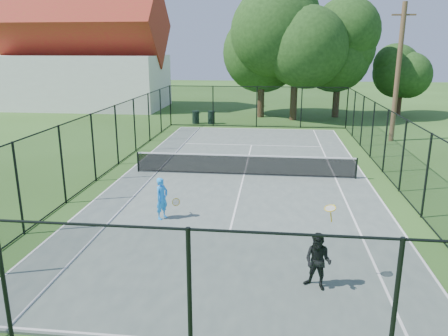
# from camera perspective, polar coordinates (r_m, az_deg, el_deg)

# --- Properties ---
(ground) EXTENTS (120.00, 120.00, 0.00)m
(ground) POSITION_cam_1_polar(r_m,az_deg,el_deg) (20.10, 2.63, -1.08)
(ground) COLOR #2B4D1A
(tennis_court) EXTENTS (11.00, 24.00, 0.06)m
(tennis_court) POSITION_cam_1_polar(r_m,az_deg,el_deg) (20.09, 2.63, -1.00)
(tennis_court) COLOR #505E59
(tennis_court) RESTS_ON ground
(tennis_net) EXTENTS (10.08, 0.08, 0.95)m
(tennis_net) POSITION_cam_1_polar(r_m,az_deg,el_deg) (19.94, 2.65, 0.51)
(tennis_net) COLOR black
(tennis_net) RESTS_ON tennis_court
(fence) EXTENTS (13.10, 26.10, 3.00)m
(fence) POSITION_cam_1_polar(r_m,az_deg,el_deg) (19.73, 2.68, 3.10)
(fence) COLOR black
(fence) RESTS_ON ground
(tree_near_left) EXTENTS (7.49, 7.49, 9.77)m
(tree_near_left) POSITION_cam_1_polar(r_m,az_deg,el_deg) (37.16, 5.01, 15.87)
(tree_near_left) COLOR #332114
(tree_near_left) RESTS_ON ground
(tree_near_mid) EXTENTS (7.06, 7.06, 9.23)m
(tree_near_mid) POSITION_cam_1_polar(r_m,az_deg,el_deg) (35.94, 9.37, 15.22)
(tree_near_mid) COLOR #332114
(tree_near_mid) RESTS_ON ground
(tree_near_right) EXTENTS (6.31, 6.31, 8.71)m
(tree_near_right) POSITION_cam_1_polar(r_m,az_deg,el_deg) (38.22, 14.85, 14.70)
(tree_near_right) COLOR #332114
(tree_near_right) RESTS_ON ground
(tree_far_right) EXTENTS (4.99, 4.99, 6.60)m
(tree_far_right) POSITION_cam_1_polar(r_m,az_deg,el_deg) (41.11, 22.22, 12.08)
(tree_far_right) COLOR #332114
(tree_far_right) RESTS_ON ground
(building) EXTENTS (15.30, 8.15, 11.87)m
(building) POSITION_cam_1_polar(r_m,az_deg,el_deg) (45.11, -17.87, 13.75)
(building) COLOR silver
(building) RESTS_ON ground
(trash_bin_left) EXTENTS (0.58, 0.58, 0.98)m
(trash_bin_left) POSITION_cam_1_polar(r_m,az_deg,el_deg) (34.18, -3.72, 6.65)
(trash_bin_left) COLOR black
(trash_bin_left) RESTS_ON ground
(trash_bin_right) EXTENTS (0.58, 0.58, 1.01)m
(trash_bin_right) POSITION_cam_1_polar(r_m,az_deg,el_deg) (33.96, -1.67, 6.63)
(trash_bin_right) COLOR black
(trash_bin_right) RESTS_ON ground
(utility_pole) EXTENTS (1.40, 0.30, 8.33)m
(utility_pole) POSITION_cam_1_polar(r_m,az_deg,el_deg) (29.23, 21.76, 11.47)
(utility_pole) COLOR #4C3823
(utility_pole) RESTS_ON ground
(player_blue) EXTENTS (0.86, 0.62, 1.44)m
(player_blue) POSITION_cam_1_polar(r_m,az_deg,el_deg) (14.98, -8.10, -3.95)
(player_blue) COLOR #1C90F5
(player_blue) RESTS_ON tennis_court
(player_black) EXTENTS (0.86, 0.90, 2.02)m
(player_black) POSITION_cam_1_polar(r_m,az_deg,el_deg) (10.93, 12.18, -11.81)
(player_black) COLOR black
(player_black) RESTS_ON tennis_court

